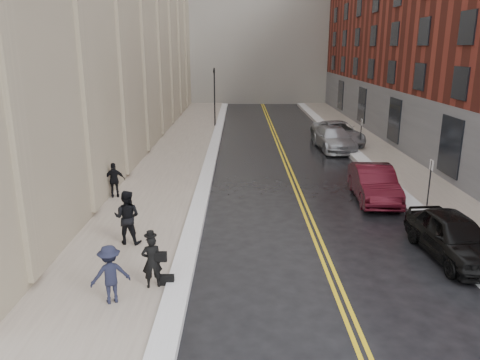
{
  "coord_description": "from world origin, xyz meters",
  "views": [
    {
      "loc": [
        -0.41,
        -11.59,
        6.89
      ],
      "look_at": [
        -0.39,
        7.05,
        1.6
      ],
      "focal_mm": 35.0,
      "sensor_mm": 36.0,
      "label": 1
    }
  ],
  "objects_px": {
    "car_black": "(453,236)",
    "pedestrian_b": "(110,274)",
    "car_maroon": "(374,183)",
    "car_silver_near": "(334,139)",
    "pedestrian_c": "(115,180)",
    "car_silver_far": "(337,133)",
    "pedestrian_a": "(127,217)",
    "pedestrian_main": "(152,261)"
  },
  "relations": [
    {
      "from": "car_black",
      "to": "pedestrian_c",
      "type": "height_order",
      "value": "pedestrian_c"
    },
    {
      "from": "car_black",
      "to": "car_silver_near",
      "type": "xyz_separation_m",
      "value": [
        -0.64,
        17.46,
        0.01
      ]
    },
    {
      "from": "car_silver_near",
      "to": "car_silver_far",
      "type": "relative_size",
      "value": 0.91
    },
    {
      "from": "car_silver_near",
      "to": "pedestrian_c",
      "type": "distance_m",
      "value": 16.71
    },
    {
      "from": "car_black",
      "to": "pedestrian_c",
      "type": "distance_m",
      "value": 14.41
    },
    {
      "from": "car_maroon",
      "to": "car_silver_near",
      "type": "bearing_deg",
      "value": 91.82
    },
    {
      "from": "car_silver_far",
      "to": "pedestrian_a",
      "type": "xyz_separation_m",
      "value": [
        -11.18,
        -18.48,
        0.3
      ]
    },
    {
      "from": "car_black",
      "to": "pedestrian_main",
      "type": "bearing_deg",
      "value": -170.97
    },
    {
      "from": "car_maroon",
      "to": "pedestrian_b",
      "type": "distance_m",
      "value": 13.56
    },
    {
      "from": "car_silver_near",
      "to": "car_silver_far",
      "type": "distance_m",
      "value": 2.04
    },
    {
      "from": "car_black",
      "to": "car_maroon",
      "type": "bearing_deg",
      "value": 94.36
    },
    {
      "from": "car_black",
      "to": "pedestrian_b",
      "type": "xyz_separation_m",
      "value": [
        -10.71,
        -3.12,
        0.21
      ]
    },
    {
      "from": "car_black",
      "to": "car_silver_far",
      "type": "relative_size",
      "value": 0.76
    },
    {
      "from": "car_maroon",
      "to": "car_silver_near",
      "type": "height_order",
      "value": "car_maroon"
    },
    {
      "from": "pedestrian_a",
      "to": "pedestrian_b",
      "type": "relative_size",
      "value": 1.18
    },
    {
      "from": "car_black",
      "to": "car_maroon",
      "type": "xyz_separation_m",
      "value": [
        -0.94,
        6.28,
        0.03
      ]
    },
    {
      "from": "car_maroon",
      "to": "pedestrian_b",
      "type": "bearing_deg",
      "value": -132.71
    },
    {
      "from": "car_silver_near",
      "to": "car_black",
      "type": "bearing_deg",
      "value": -91.66
    },
    {
      "from": "car_maroon",
      "to": "pedestrian_c",
      "type": "distance_m",
      "value": 12.06
    },
    {
      "from": "pedestrian_c",
      "to": "car_silver_far",
      "type": "bearing_deg",
      "value": -148.17
    },
    {
      "from": "car_maroon",
      "to": "car_silver_far",
      "type": "relative_size",
      "value": 0.82
    },
    {
      "from": "car_black",
      "to": "pedestrian_b",
      "type": "relative_size",
      "value": 2.74
    },
    {
      "from": "car_silver_far",
      "to": "pedestrian_a",
      "type": "height_order",
      "value": "pedestrian_a"
    },
    {
      "from": "car_silver_near",
      "to": "pedestrian_b",
      "type": "xyz_separation_m",
      "value": [
        -10.08,
        -20.58,
        0.19
      ]
    },
    {
      "from": "car_maroon",
      "to": "car_silver_near",
      "type": "xyz_separation_m",
      "value": [
        0.31,
        11.17,
        -0.02
      ]
    },
    {
      "from": "car_silver_near",
      "to": "pedestrian_c",
      "type": "xyz_separation_m",
      "value": [
        -12.36,
        -11.24,
        0.19
      ]
    },
    {
      "from": "pedestrian_a",
      "to": "pedestrian_c",
      "type": "height_order",
      "value": "pedestrian_a"
    },
    {
      "from": "car_silver_far",
      "to": "pedestrian_c",
      "type": "bearing_deg",
      "value": -141.17
    },
    {
      "from": "pedestrian_main",
      "to": "pedestrian_c",
      "type": "height_order",
      "value": "pedestrian_c"
    },
    {
      "from": "car_silver_far",
      "to": "pedestrian_c",
      "type": "xyz_separation_m",
      "value": [
        -13.0,
        -13.18,
        0.15
      ]
    },
    {
      "from": "pedestrian_a",
      "to": "pedestrian_b",
      "type": "bearing_deg",
      "value": 103.74
    },
    {
      "from": "car_silver_far",
      "to": "pedestrian_b",
      "type": "distance_m",
      "value": 24.93
    },
    {
      "from": "car_maroon",
      "to": "car_silver_far",
      "type": "xyz_separation_m",
      "value": [
        0.94,
        13.11,
        0.03
      ]
    },
    {
      "from": "pedestrian_a",
      "to": "car_maroon",
      "type": "bearing_deg",
      "value": -145.15
    },
    {
      "from": "pedestrian_main",
      "to": "car_silver_far",
      "type": "bearing_deg",
      "value": -130.26
    },
    {
      "from": "car_maroon",
      "to": "pedestrian_a",
      "type": "xyz_separation_m",
      "value": [
        -10.24,
        -5.37,
        0.32
      ]
    },
    {
      "from": "pedestrian_c",
      "to": "car_silver_near",
      "type": "bearing_deg",
      "value": -151.29
    },
    {
      "from": "car_black",
      "to": "pedestrian_b",
      "type": "distance_m",
      "value": 11.16
    },
    {
      "from": "car_silver_near",
      "to": "car_silver_far",
      "type": "height_order",
      "value": "car_silver_far"
    },
    {
      "from": "car_silver_far",
      "to": "pedestrian_a",
      "type": "relative_size",
      "value": 3.05
    },
    {
      "from": "car_silver_far",
      "to": "pedestrian_b",
      "type": "xyz_separation_m",
      "value": [
        -10.71,
        -22.51,
        0.15
      ]
    },
    {
      "from": "car_black",
      "to": "pedestrian_main",
      "type": "xyz_separation_m",
      "value": [
        -9.74,
        -2.28,
        0.18
      ]
    }
  ]
}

